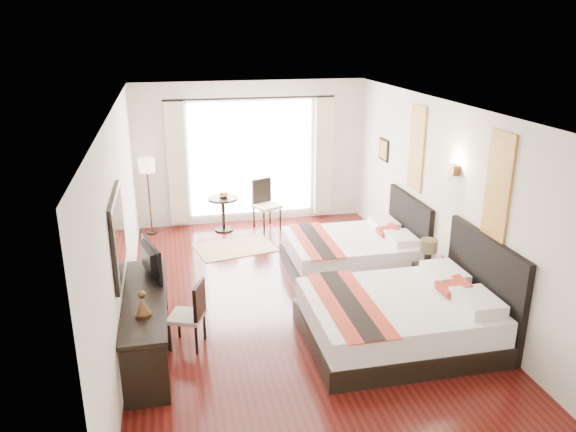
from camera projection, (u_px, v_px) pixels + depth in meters
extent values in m
cube|color=#3B0C0A|center=(293.00, 305.00, 8.02)|extent=(4.50, 7.50, 0.01)
cube|color=white|center=(294.00, 108.00, 7.12)|extent=(4.50, 7.50, 0.02)
cube|color=silver|center=(446.00, 201.00, 8.02)|extent=(0.01, 7.50, 2.80)
cube|color=silver|center=(121.00, 224.00, 7.11)|extent=(0.01, 7.50, 2.80)
cube|color=silver|center=(251.00, 153.00, 11.03)|extent=(4.50, 0.01, 2.80)
cube|color=silver|center=(408.00, 370.00, 4.10)|extent=(4.50, 0.01, 2.80)
cube|color=white|center=(251.00, 158.00, 11.04)|extent=(2.40, 0.02, 2.20)
cube|color=white|center=(252.00, 159.00, 10.99)|extent=(2.30, 0.02, 2.10)
cube|color=#BDB193|center=(177.00, 164.00, 10.67)|extent=(0.35, 0.14, 2.35)
cube|color=#BDB193|center=(324.00, 157.00, 11.25)|extent=(0.35, 0.14, 2.35)
cube|color=#8D3714|center=(498.00, 187.00, 6.71)|extent=(0.03, 0.50, 1.35)
cube|color=#8D3714|center=(417.00, 148.00, 8.82)|extent=(0.03, 0.50, 1.35)
cube|color=#452E18|center=(454.00, 170.00, 7.63)|extent=(0.10, 0.14, 0.14)
cube|color=black|center=(118.00, 235.00, 6.32)|extent=(0.04, 1.25, 0.95)
cube|color=white|center=(120.00, 234.00, 6.33)|extent=(0.01, 1.12, 0.82)
cube|color=black|center=(395.00, 332.00, 7.05)|extent=(2.24, 1.75, 0.27)
cube|color=white|center=(397.00, 310.00, 6.95)|extent=(2.18, 1.71, 0.33)
cube|color=black|center=(484.00, 286.00, 7.12)|extent=(0.08, 1.75, 1.31)
cube|color=#A62E1A|center=(349.00, 303.00, 6.77)|extent=(0.60, 1.81, 0.02)
cube|color=black|center=(348.00, 261.00, 9.20)|extent=(1.99, 1.55, 0.24)
cube|color=white|center=(349.00, 246.00, 9.11)|extent=(1.93, 1.51, 0.29)
cube|color=black|center=(409.00, 230.00, 9.26)|extent=(0.08, 1.55, 1.16)
cube|color=#A62E1A|center=(316.00, 240.00, 8.95)|extent=(0.53, 1.61, 0.02)
cube|color=black|center=(431.00, 283.00, 8.13)|extent=(0.41, 0.51, 0.49)
cylinder|color=black|center=(428.00, 258.00, 8.09)|extent=(0.10, 0.10, 0.20)
cylinder|color=#3B2D1C|center=(429.00, 246.00, 8.03)|extent=(0.24, 0.24, 0.18)
imported|color=black|center=(439.00, 266.00, 7.91)|extent=(0.17, 0.17, 0.14)
cube|color=black|center=(147.00, 324.00, 6.75)|extent=(0.50, 2.20, 0.76)
imported|color=black|center=(146.00, 260.00, 7.07)|extent=(0.31, 0.78, 0.45)
cube|color=beige|center=(186.00, 317.00, 6.89)|extent=(0.51, 0.51, 0.05)
cube|color=black|center=(199.00, 300.00, 6.78)|extent=(0.17, 0.36, 0.44)
cylinder|color=black|center=(152.00, 232.00, 10.78)|extent=(0.22, 0.22, 0.03)
cylinder|color=#452E18|center=(150.00, 201.00, 10.57)|extent=(0.03, 0.03, 1.25)
cylinder|color=#FDE6C6|center=(147.00, 165.00, 10.35)|extent=(0.30, 0.30, 0.26)
cylinder|color=black|center=(223.00, 214.00, 10.82)|extent=(0.58, 0.58, 0.67)
imported|color=#412E17|center=(224.00, 197.00, 10.67)|extent=(0.26, 0.26, 0.05)
cube|color=beige|center=(267.00, 206.00, 10.92)|extent=(0.58, 0.58, 0.06)
cube|color=black|center=(261.00, 191.00, 10.99)|extent=(0.40, 0.20, 0.49)
cube|color=tan|center=(235.00, 248.00, 10.06)|extent=(1.52, 1.18, 0.01)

